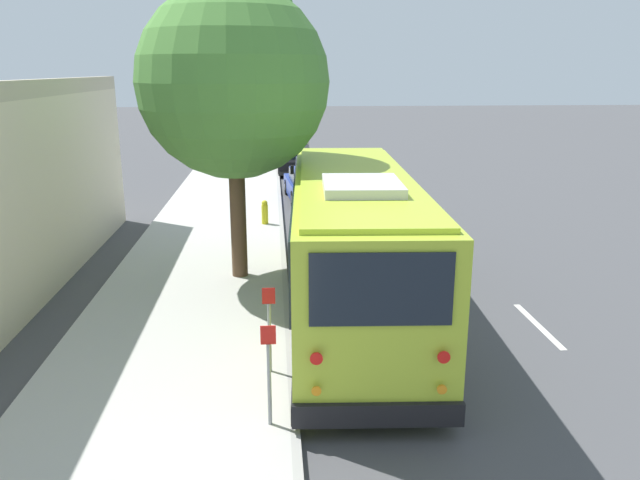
{
  "coord_description": "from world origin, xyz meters",
  "views": [
    {
      "loc": [
        -12.21,
        2.06,
        5.19
      ],
      "look_at": [
        1.92,
        0.99,
        1.3
      ],
      "focal_mm": 35.0,
      "sensor_mm": 36.0,
      "label": 1
    }
  ],
  "objects_px": {
    "parked_sedan_black": "(295,160)",
    "sign_post_near": "(269,374)",
    "sign_post_far": "(269,329)",
    "parked_sedan_blue": "(308,186)",
    "fire_hydrant": "(265,212)",
    "street_tree": "(233,69)",
    "parked_sedan_tan": "(295,146)",
    "shuttle_bus": "(353,238)"
  },
  "relations": [
    {
      "from": "sign_post_near",
      "to": "parked_sedan_tan",
      "type": "bearing_deg",
      "value": -2.8
    },
    {
      "from": "parked_sedan_black",
      "to": "fire_hydrant",
      "type": "height_order",
      "value": "parked_sedan_black"
    },
    {
      "from": "sign_post_far",
      "to": "fire_hydrant",
      "type": "height_order",
      "value": "sign_post_far"
    },
    {
      "from": "parked_sedan_tan",
      "to": "street_tree",
      "type": "xyz_separation_m",
      "value": [
        -23.51,
        2.26,
        4.61
      ]
    },
    {
      "from": "shuttle_bus",
      "to": "sign_post_near",
      "type": "relative_size",
      "value": 6.4
    },
    {
      "from": "shuttle_bus",
      "to": "sign_post_near",
      "type": "distance_m",
      "value": 4.9
    },
    {
      "from": "shuttle_bus",
      "to": "fire_hydrant",
      "type": "relative_size",
      "value": 12.28
    },
    {
      "from": "shuttle_bus",
      "to": "street_tree",
      "type": "xyz_separation_m",
      "value": [
        2.59,
        2.56,
        3.47
      ]
    },
    {
      "from": "parked_sedan_black",
      "to": "sign_post_near",
      "type": "xyz_separation_m",
      "value": [
        -24.32,
        1.29,
        0.34
      ]
    },
    {
      "from": "parked_sedan_blue",
      "to": "fire_hydrant",
      "type": "height_order",
      "value": "parked_sedan_blue"
    },
    {
      "from": "sign_post_far",
      "to": "parked_sedan_tan",
      "type": "bearing_deg",
      "value": -2.96
    },
    {
      "from": "sign_post_near",
      "to": "fire_hydrant",
      "type": "distance_m",
      "value": 12.38
    },
    {
      "from": "street_tree",
      "to": "sign_post_far",
      "type": "relative_size",
      "value": 5.05
    },
    {
      "from": "parked_sedan_blue",
      "to": "fire_hydrant",
      "type": "bearing_deg",
      "value": 155.0
    },
    {
      "from": "shuttle_bus",
      "to": "sign_post_far",
      "type": "xyz_separation_m",
      "value": [
        -2.82,
        1.79,
        -0.8
      ]
    },
    {
      "from": "shuttle_bus",
      "to": "street_tree",
      "type": "distance_m",
      "value": 5.03
    },
    {
      "from": "parked_sedan_black",
      "to": "fire_hydrant",
      "type": "distance_m",
      "value": 12.05
    },
    {
      "from": "parked_sedan_blue",
      "to": "street_tree",
      "type": "xyz_separation_m",
      "value": [
        -9.85,
        2.31,
        4.6
      ]
    },
    {
      "from": "street_tree",
      "to": "sign_post_near",
      "type": "relative_size",
      "value": 4.95
    },
    {
      "from": "shuttle_bus",
      "to": "fire_hydrant",
      "type": "bearing_deg",
      "value": 17.04
    },
    {
      "from": "street_tree",
      "to": "fire_hydrant",
      "type": "relative_size",
      "value": 9.49
    },
    {
      "from": "street_tree",
      "to": "shuttle_bus",
      "type": "bearing_deg",
      "value": -135.35
    },
    {
      "from": "sign_post_far",
      "to": "parked_sedan_black",
      "type": "bearing_deg",
      "value": -3.27
    },
    {
      "from": "parked_sedan_black",
      "to": "sign_post_near",
      "type": "height_order",
      "value": "sign_post_near"
    },
    {
      "from": "parked_sedan_tan",
      "to": "sign_post_far",
      "type": "height_order",
      "value": "sign_post_far"
    },
    {
      "from": "sign_post_near",
      "to": "fire_hydrant",
      "type": "height_order",
      "value": "sign_post_near"
    },
    {
      "from": "parked_sedan_tan",
      "to": "sign_post_far",
      "type": "relative_size",
      "value": 2.86
    },
    {
      "from": "fire_hydrant",
      "to": "parked_sedan_tan",
      "type": "bearing_deg",
      "value": -5.28
    },
    {
      "from": "sign_post_near",
      "to": "sign_post_far",
      "type": "height_order",
      "value": "sign_post_near"
    },
    {
      "from": "parked_sedan_blue",
      "to": "sign_post_far",
      "type": "relative_size",
      "value": 2.82
    },
    {
      "from": "street_tree",
      "to": "sign_post_far",
      "type": "distance_m",
      "value": 6.93
    },
    {
      "from": "sign_post_far",
      "to": "fire_hydrant",
      "type": "xyz_separation_m",
      "value": [
        10.7,
        0.19,
        -0.38
      ]
    },
    {
      "from": "fire_hydrant",
      "to": "parked_sedan_blue",
      "type": "bearing_deg",
      "value": -20.77
    },
    {
      "from": "sign_post_far",
      "to": "fire_hydrant",
      "type": "relative_size",
      "value": 1.88
    },
    {
      "from": "shuttle_bus",
      "to": "street_tree",
      "type": "bearing_deg",
      "value": 47.62
    },
    {
      "from": "shuttle_bus",
      "to": "parked_sedan_black",
      "type": "height_order",
      "value": "shuttle_bus"
    },
    {
      "from": "parked_sedan_tan",
      "to": "sign_post_near",
      "type": "bearing_deg",
      "value": 179.1
    },
    {
      "from": "street_tree",
      "to": "fire_hydrant",
      "type": "height_order",
      "value": "street_tree"
    },
    {
      "from": "sign_post_near",
      "to": "street_tree",
      "type": "bearing_deg",
      "value": 6.18
    },
    {
      "from": "sign_post_near",
      "to": "parked_sedan_black",
      "type": "bearing_deg",
      "value": -3.05
    },
    {
      "from": "parked_sedan_blue",
      "to": "street_tree",
      "type": "relative_size",
      "value": 0.56
    },
    {
      "from": "parked_sedan_black",
      "to": "sign_post_far",
      "type": "height_order",
      "value": "sign_post_far"
    }
  ]
}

